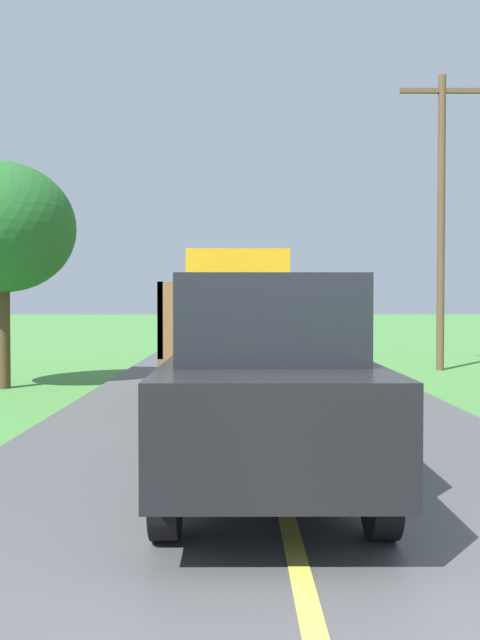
{
  "coord_description": "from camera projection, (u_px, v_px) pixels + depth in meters",
  "views": [
    {
      "loc": [
        -0.4,
        -3.99,
        1.77
      ],
      "look_at": [
        -0.32,
        10.49,
        1.4
      ],
      "focal_mm": 36.47,
      "sensor_mm": 36.0,
      "label": 1
    }
  ],
  "objects": [
    {
      "name": "centre_line",
      "position": [
        301.0,
        575.0,
        4.04
      ],
      "size": [
        0.14,
        108.0,
        0.01
      ],
      "primitive_type": "cube",
      "color": "#E0D64C",
      "rests_on": "road_surface"
    },
    {
      "name": "ground_plane",
      "position": [
        301.0,
        588.0,
        4.04
      ],
      "size": [
        200.0,
        200.0,
        0.0
      ],
      "primitive_type": "plane",
      "color": "#47843D"
    },
    {
      "name": "roadside_tree_near_left",
      "position": [
        2.0,
        228.0,
        13.44
      ],
      "size": [
        3.0,
        3.0,
        4.7
      ],
      "color": "#4C3823",
      "rests_on": "ground"
    },
    {
      "name": "utility_pole_roadside",
      "position": [
        441.0,
        211.0,
        17.1
      ],
      "size": [
        2.21,
        0.2,
        7.75
      ],
      "color": "brown",
      "rests_on": "ground"
    },
    {
      "name": "road_surface",
      "position": [
        301.0,
        581.0,
        4.04
      ],
      "size": [
        6.4,
        120.0,
        0.08
      ],
      "primitive_type": "cube",
      "color": "#4C4C4F",
      "rests_on": "ground"
    },
    {
      "name": "banana_truck_near",
      "position": [
        238.0,
        318.0,
        12.99
      ],
      "size": [
        2.38,
        5.82,
        2.8
      ],
      "color": "#2D2D30",
      "rests_on": "road_surface"
    },
    {
      "name": "following_car",
      "position": [
        266.0,
        381.0,
        5.86
      ],
      "size": [
        1.74,
        4.1,
        1.92
      ],
      "color": "black",
      "rests_on": "road_surface"
    }
  ]
}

